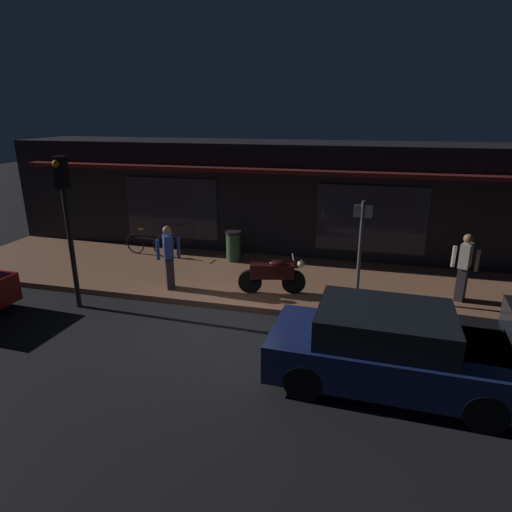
{
  "coord_description": "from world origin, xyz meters",
  "views": [
    {
      "loc": [
        3.01,
        -8.08,
        4.51
      ],
      "look_at": [
        0.35,
        2.4,
        0.95
      ],
      "focal_mm": 30.65,
      "sensor_mm": 36.0,
      "label": 1
    }
  ],
  "objects": [
    {
      "name": "ground_plane",
      "position": [
        0.0,
        0.0,
        0.0
      ],
      "size": [
        60.0,
        60.0,
        0.0
      ],
      "primitive_type": "plane",
      "color": "black"
    },
    {
      "name": "sidewalk_slab",
      "position": [
        0.0,
        3.0,
        0.07
      ],
      "size": [
        18.0,
        4.0,
        0.15
      ],
      "primitive_type": "cube",
      "color": "brown",
      "rests_on": "ground_plane"
    },
    {
      "name": "storefront_building",
      "position": [
        0.0,
        6.39,
        1.8
      ],
      "size": [
        18.0,
        3.3,
        3.6
      ],
      "color": "black",
      "rests_on": "ground_plane"
    },
    {
      "name": "motorcycle",
      "position": [
        0.9,
        1.97,
        0.65
      ],
      "size": [
        1.68,
        0.64,
        0.97
      ],
      "color": "black",
      "rests_on": "sidewalk_slab"
    },
    {
      "name": "bicycle_parked",
      "position": [
        -3.61,
        4.01,
        0.51
      ],
      "size": [
        1.65,
        0.42,
        0.91
      ],
      "color": "black",
      "rests_on": "sidewalk_slab"
    },
    {
      "name": "person_photographer",
      "position": [
        -1.76,
        1.62,
        1.03
      ],
      "size": [
        0.56,
        0.44,
        1.67
      ],
      "color": "#28232D",
      "rests_on": "sidewalk_slab"
    },
    {
      "name": "person_bystander",
      "position": [
        5.41,
        2.65,
        1.03
      ],
      "size": [
        0.59,
        0.44,
        1.67
      ],
      "color": "#28232D",
      "rests_on": "sidewalk_slab"
    },
    {
      "name": "sign_post",
      "position": [
        2.97,
        2.3,
        1.51
      ],
      "size": [
        0.44,
        0.09,
        2.4
      ],
      "color": "#47474C",
      "rests_on": "sidewalk_slab"
    },
    {
      "name": "trash_bin",
      "position": [
        -0.82,
        4.18,
        0.62
      ],
      "size": [
        0.48,
        0.48,
        0.93
      ],
      "color": "#2D4C33",
      "rests_on": "sidewalk_slab"
    },
    {
      "name": "traffic_light_pole",
      "position": [
        -3.58,
        0.3,
        2.48
      ],
      "size": [
        0.24,
        0.33,
        3.6
      ],
      "color": "black",
      "rests_on": "ground_plane"
    },
    {
      "name": "parked_car_far",
      "position": [
        3.59,
        -1.2,
        0.7
      ],
      "size": [
        4.16,
        1.92,
        1.42
      ],
      "color": "black",
      "rests_on": "ground_plane"
    }
  ]
}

